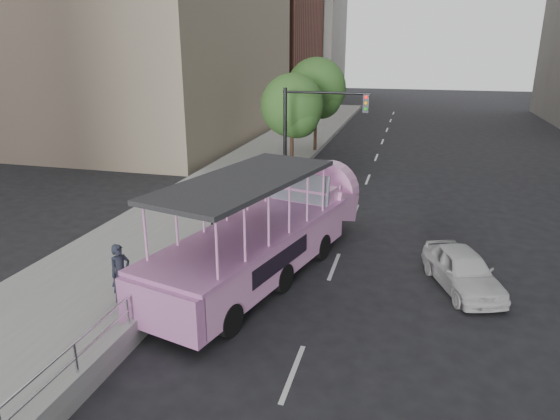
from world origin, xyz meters
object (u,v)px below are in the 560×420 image
object	(u,v)px
car	(463,270)
street_tree_far	(317,90)
duck_boat	(270,233)
pedestrian_near	(121,273)
parking_sign	(212,219)
street_tree_near	(293,108)
traffic_signal	(309,124)

from	to	relation	value
car	street_tree_far	xyz separation A→B (m)	(-8.12, 18.50, 3.68)
duck_boat	pedestrian_near	bearing A→B (deg)	-131.35
parking_sign	pedestrian_near	bearing A→B (deg)	-109.93
car	street_tree_far	bearing A→B (deg)	93.64
parking_sign	street_tree_far	xyz separation A→B (m)	(-0.10, 18.82, 2.67)
pedestrian_near	street_tree_near	bearing A→B (deg)	20.38
parking_sign	traffic_signal	world-z (taller)	traffic_signal
duck_boat	parking_sign	distance (m)	2.00
street_tree_near	street_tree_far	xyz separation A→B (m)	(0.20, 6.00, 0.49)
pedestrian_near	duck_boat	bearing A→B (deg)	-17.55
parking_sign	street_tree_near	world-z (taller)	street_tree_near
traffic_signal	car	bearing A→B (deg)	-53.45
duck_boat	street_tree_far	xyz separation A→B (m)	(-2.07, 18.67, 3.02)
duck_boat	car	distance (m)	6.10
car	street_tree_near	world-z (taller)	street_tree_near
car	parking_sign	size ratio (longest dim) A/B	1.41
duck_boat	traffic_signal	size ratio (longest dim) A/B	2.06
traffic_signal	street_tree_near	xyz separation A→B (m)	(-1.60, 3.43, 0.32)
pedestrian_near	parking_sign	bearing A→B (deg)	3.86
pedestrian_near	car	bearing A→B (deg)	-43.70
street_tree_near	parking_sign	bearing A→B (deg)	-88.64
car	street_tree_near	size ratio (longest dim) A/B	0.64
pedestrian_near	street_tree_far	world-z (taller)	street_tree_far
street_tree_near	duck_boat	bearing A→B (deg)	-79.86
pedestrian_near	street_tree_near	world-z (taller)	street_tree_near
pedestrian_near	parking_sign	size ratio (longest dim) A/B	0.65
pedestrian_near	traffic_signal	distance (m)	13.39
street_tree_near	street_tree_far	distance (m)	6.02
car	traffic_signal	xyz separation A→B (m)	(-6.73, 9.07, 2.88)
duck_boat	street_tree_near	xyz separation A→B (m)	(-2.27, 12.67, 2.53)
duck_boat	pedestrian_near	world-z (taller)	duck_boat
parking_sign	street_tree_far	bearing A→B (deg)	90.32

